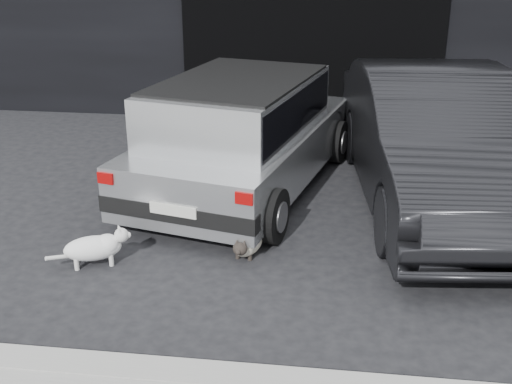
# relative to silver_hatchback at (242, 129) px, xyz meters

# --- Properties ---
(ground) EXTENTS (80.00, 80.00, 0.00)m
(ground) POSITION_rel_silver_hatchback_xyz_m (-0.37, -0.94, -0.73)
(ground) COLOR black
(ground) RESTS_ON ground
(garage_opening) EXTENTS (4.00, 0.10, 2.60)m
(garage_opening) POSITION_rel_silver_hatchback_xyz_m (0.63, 3.05, 0.57)
(garage_opening) COLOR black
(garage_opening) RESTS_ON ground
(curb) EXTENTS (18.00, 0.25, 0.12)m
(curb) POSITION_rel_silver_hatchback_xyz_m (0.63, -3.54, -0.67)
(curb) COLOR #979792
(curb) RESTS_ON ground
(silver_hatchback) EXTENTS (2.43, 3.88, 1.33)m
(silver_hatchback) POSITION_rel_silver_hatchback_xyz_m (0.00, 0.00, 0.00)
(silver_hatchback) COLOR #BBBDC0
(silver_hatchback) RESTS_ON ground
(second_car) EXTENTS (2.01, 4.57, 1.46)m
(second_car) POSITION_rel_silver_hatchback_xyz_m (2.12, -0.13, 0.00)
(second_car) COLOR black
(second_car) RESTS_ON ground
(cat_siamese) EXTENTS (0.32, 0.71, 0.24)m
(cat_siamese) POSITION_rel_silver_hatchback_xyz_m (0.29, -1.65, -0.62)
(cat_siamese) COLOR beige
(cat_siamese) RESTS_ON ground
(cat_white) EXTENTS (0.70, 0.43, 0.36)m
(cat_white) POSITION_rel_silver_hatchback_xyz_m (-1.03, -2.00, -0.55)
(cat_white) COLOR white
(cat_white) RESTS_ON ground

